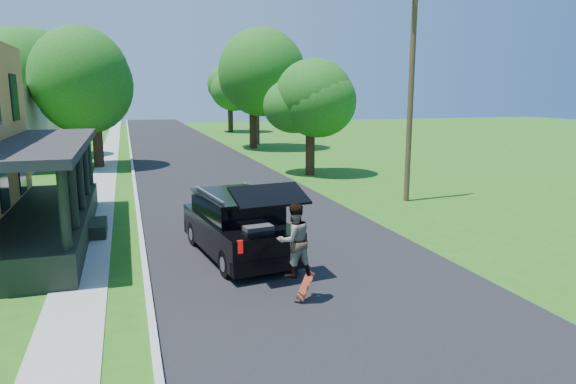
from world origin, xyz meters
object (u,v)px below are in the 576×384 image
object	(u,v)px
black_suv	(238,225)
skateboarder	(294,240)
tree_right_near	(310,97)
utility_pole_near	(411,88)

from	to	relation	value
black_suv	skateboarder	world-z (taller)	black_suv
black_suv	tree_right_near	size ratio (longest dim) A/B	0.80
black_suv	utility_pole_near	size ratio (longest dim) A/B	0.57
skateboarder	utility_pole_near	distance (m)	12.43
skateboarder	utility_pole_near	size ratio (longest dim) A/B	0.17
utility_pole_near	tree_right_near	bearing A→B (deg)	85.61
black_suv	skateboarder	xyz separation A→B (m)	(0.45, -3.66, 0.54)
black_suv	tree_right_near	xyz separation A→B (m)	(6.92, 13.25, 3.45)
utility_pole_near	skateboarder	bearing A→B (deg)	-147.16
skateboarder	tree_right_near	world-z (taller)	tree_right_near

